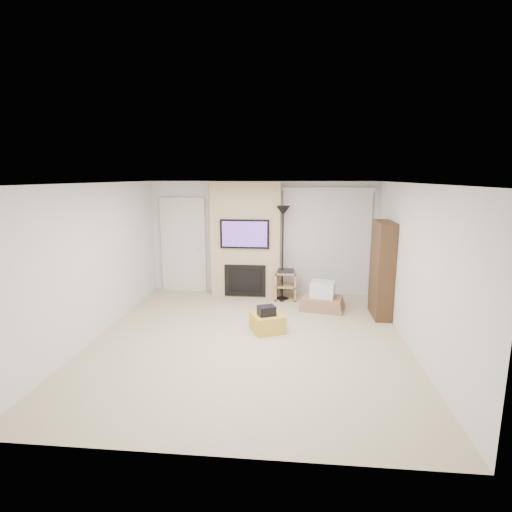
# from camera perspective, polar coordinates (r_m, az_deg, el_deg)

# --- Properties ---
(floor) EXTENTS (5.00, 5.50, 0.00)m
(floor) POSITION_cam_1_polar(r_m,az_deg,el_deg) (6.60, -1.02, -11.92)
(floor) COLOR #C5B191
(floor) RESTS_ON ground
(ceiling) EXTENTS (5.00, 5.50, 0.00)m
(ceiling) POSITION_cam_1_polar(r_m,az_deg,el_deg) (6.06, -1.11, 10.36)
(ceiling) COLOR white
(ceiling) RESTS_ON wall_back
(wall_back) EXTENTS (5.00, 0.00, 2.50)m
(wall_back) POSITION_cam_1_polar(r_m,az_deg,el_deg) (8.90, 0.96, 2.58)
(wall_back) COLOR silver
(wall_back) RESTS_ON ground
(wall_front) EXTENTS (5.00, 0.00, 2.50)m
(wall_front) POSITION_cam_1_polar(r_m,az_deg,el_deg) (3.61, -6.14, -10.74)
(wall_front) COLOR silver
(wall_front) RESTS_ON ground
(wall_left) EXTENTS (0.00, 5.50, 2.50)m
(wall_left) POSITION_cam_1_polar(r_m,az_deg,el_deg) (6.95, -22.01, -0.73)
(wall_left) COLOR silver
(wall_left) RESTS_ON ground
(wall_right) EXTENTS (0.00, 5.50, 2.50)m
(wall_right) POSITION_cam_1_polar(r_m,az_deg,el_deg) (6.43, 21.67, -1.63)
(wall_right) COLOR silver
(wall_right) RESTS_ON ground
(hvac_vent) EXTENTS (0.35, 0.18, 0.01)m
(hvac_vent) POSITION_cam_1_polar(r_m,az_deg,el_deg) (6.83, 3.07, 10.42)
(hvac_vent) COLOR silver
(hvac_vent) RESTS_ON ceiling
(ottoman) EXTENTS (0.66, 0.66, 0.30)m
(ottoman) POSITION_cam_1_polar(r_m,az_deg,el_deg) (6.90, 1.62, -9.49)
(ottoman) COLOR gold
(ottoman) RESTS_ON floor
(black_bag) EXTENTS (0.35, 0.31, 0.16)m
(black_bag) POSITION_cam_1_polar(r_m,az_deg,el_deg) (6.78, 1.51, -7.81)
(black_bag) COLOR black
(black_bag) RESTS_ON ottoman
(fireplace_wall) EXTENTS (1.50, 0.47, 2.50)m
(fireplace_wall) POSITION_cam_1_polar(r_m,az_deg,el_deg) (8.73, -1.44, 2.31)
(fireplace_wall) COLOR #CEAE86
(fireplace_wall) RESTS_ON floor
(entry_door) EXTENTS (1.02, 0.11, 2.14)m
(entry_door) POSITION_cam_1_polar(r_m,az_deg,el_deg) (9.21, -10.29, 1.46)
(entry_door) COLOR silver
(entry_door) RESTS_ON floor
(vertical_blinds) EXTENTS (1.98, 0.10, 2.37)m
(vertical_blinds) POSITION_cam_1_polar(r_m,az_deg,el_deg) (8.85, 10.02, 2.51)
(vertical_blinds) COLOR silver
(vertical_blinds) RESTS_ON floor
(floor_lamp) EXTENTS (0.30, 0.30, 2.01)m
(floor_lamp) POSITION_cam_1_polar(r_m,az_deg,el_deg) (8.30, 3.88, 4.23)
(floor_lamp) COLOR black
(floor_lamp) RESTS_ON floor
(av_stand) EXTENTS (0.45, 0.38, 0.66)m
(av_stand) POSITION_cam_1_polar(r_m,az_deg,el_deg) (8.58, 4.25, -3.96)
(av_stand) COLOR tan
(av_stand) RESTS_ON floor
(box_stack) EXTENTS (0.95, 0.79, 0.56)m
(box_stack) POSITION_cam_1_polar(r_m,az_deg,el_deg) (8.08, 9.46, -6.04)
(box_stack) COLOR #997154
(box_stack) RESTS_ON floor
(bookshelf) EXTENTS (0.30, 0.80, 1.80)m
(bookshelf) POSITION_cam_1_polar(r_m,az_deg,el_deg) (7.78, 17.57, -1.85)
(bookshelf) COLOR #392415
(bookshelf) RESTS_ON floor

